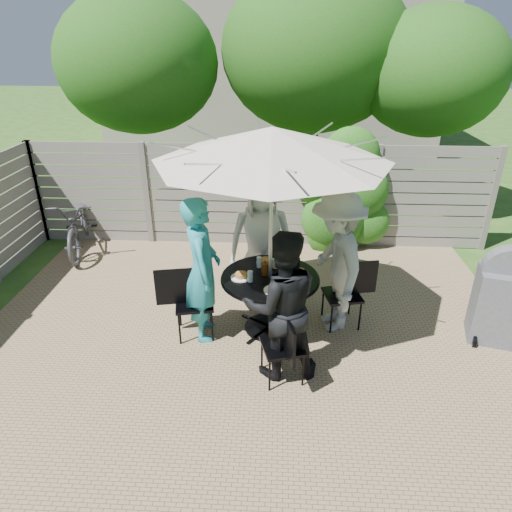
# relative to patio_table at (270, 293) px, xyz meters

# --- Properties ---
(backyard_envelope) EXTENTS (60.00, 60.00, 5.00)m
(backyard_envelope) POSITION_rel_patio_table_xyz_m (-0.17, 9.98, 2.05)
(backyard_envelope) COLOR #264E18
(backyard_envelope) RESTS_ON ground
(patio_table) EXTENTS (1.40, 1.40, 0.79)m
(patio_table) POSITION_rel_patio_table_xyz_m (0.00, 0.00, 0.00)
(patio_table) COLOR black
(patio_table) RESTS_ON ground
(umbrella) EXTENTS (3.11, 3.11, 2.61)m
(umbrella) POSITION_rel_patio_table_xyz_m (-0.00, 0.00, 1.87)
(umbrella) COLOR silver
(umbrella) RESTS_ON ground
(chair_back) EXTENTS (0.44, 0.63, 0.85)m
(chair_back) POSITION_rel_patio_table_xyz_m (-0.16, 0.95, -0.30)
(chair_back) COLOR black
(chair_back) RESTS_ON ground
(person_back) EXTENTS (1.00, 0.74, 1.86)m
(person_back) POSITION_rel_patio_table_xyz_m (-0.14, 0.82, 0.38)
(person_back) COLOR silver
(person_back) RESTS_ON ground
(chair_left) EXTENTS (0.73, 0.54, 0.96)m
(chair_left) POSITION_rel_patio_table_xyz_m (-0.95, -0.17, -0.26)
(chair_left) COLOR black
(chair_left) RESTS_ON ground
(person_left) EXTENTS (0.55, 0.74, 1.86)m
(person_left) POSITION_rel_patio_table_xyz_m (-0.82, -0.14, 0.37)
(person_left) COLOR teal
(person_left) RESTS_ON ground
(chair_front) EXTENTS (0.53, 0.68, 0.90)m
(chair_front) POSITION_rel_patio_table_xyz_m (0.17, -0.95, -0.28)
(chair_front) COLOR black
(chair_front) RESTS_ON ground
(person_front) EXTENTS (0.95, 0.80, 1.75)m
(person_front) POSITION_rel_patio_table_xyz_m (0.14, -0.82, 0.32)
(person_front) COLOR black
(person_front) RESTS_ON ground
(chair_right) EXTENTS (0.70, 0.52, 0.92)m
(chair_right) POSITION_rel_patio_table_xyz_m (0.95, 0.17, -0.28)
(chair_right) COLOR black
(chair_right) RESTS_ON ground
(person_right) EXTENTS (0.89, 1.31, 1.87)m
(person_right) POSITION_rel_patio_table_xyz_m (0.82, 0.14, 0.38)
(person_right) COLOR #A7A9A4
(person_right) RESTS_ON ground
(plate_back) EXTENTS (0.26, 0.26, 0.06)m
(plate_back) POSITION_rel_patio_table_xyz_m (-0.06, 0.35, 0.26)
(plate_back) COLOR white
(plate_back) RESTS_ON patio_table
(plate_left) EXTENTS (0.26, 0.26, 0.06)m
(plate_left) POSITION_rel_patio_table_xyz_m (-0.35, -0.06, 0.26)
(plate_left) COLOR white
(plate_left) RESTS_ON patio_table
(plate_front) EXTENTS (0.26, 0.26, 0.06)m
(plate_front) POSITION_rel_patio_table_xyz_m (0.06, -0.35, 0.26)
(plate_front) COLOR white
(plate_front) RESTS_ON patio_table
(plate_right) EXTENTS (0.26, 0.26, 0.06)m
(plate_right) POSITION_rel_patio_table_xyz_m (0.35, 0.06, 0.26)
(plate_right) COLOR white
(plate_right) RESTS_ON patio_table
(glass_back) EXTENTS (0.07, 0.07, 0.14)m
(glass_back) POSITION_rel_patio_table_xyz_m (-0.15, 0.24, 0.31)
(glass_back) COLOR silver
(glass_back) RESTS_ON patio_table
(glass_left) EXTENTS (0.07, 0.07, 0.14)m
(glass_left) POSITION_rel_patio_table_xyz_m (-0.24, -0.15, 0.31)
(glass_left) COLOR silver
(glass_left) RESTS_ON patio_table
(glass_front) EXTENTS (0.07, 0.07, 0.14)m
(glass_front) POSITION_rel_patio_table_xyz_m (0.15, -0.24, 0.31)
(glass_front) COLOR silver
(glass_front) RESTS_ON patio_table
(glass_right) EXTENTS (0.07, 0.07, 0.14)m
(glass_right) POSITION_rel_patio_table_xyz_m (0.24, 0.15, 0.31)
(glass_right) COLOR silver
(glass_right) RESTS_ON patio_table
(syrup_jug) EXTENTS (0.09, 0.09, 0.16)m
(syrup_jug) POSITION_rel_patio_table_xyz_m (-0.07, 0.04, 0.32)
(syrup_jug) COLOR #59280C
(syrup_jug) RESTS_ON patio_table
(coffee_cup) EXTENTS (0.08, 0.08, 0.12)m
(coffee_cup) POSITION_rel_patio_table_xyz_m (0.06, 0.23, 0.30)
(coffee_cup) COLOR #C6B293
(coffee_cup) RESTS_ON patio_table
(bicycle) EXTENTS (1.03, 1.99, 1.00)m
(bicycle) POSITION_rel_patio_table_xyz_m (-3.38, 2.29, -0.06)
(bicycle) COLOR #333338
(bicycle) RESTS_ON ground
(bbq_grill) EXTENTS (0.73, 0.63, 1.28)m
(bbq_grill) POSITION_rel_patio_table_xyz_m (2.83, -0.07, 0.03)
(bbq_grill) COLOR slate
(bbq_grill) RESTS_ON ground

